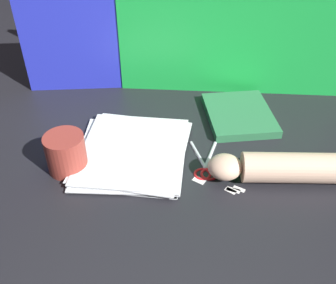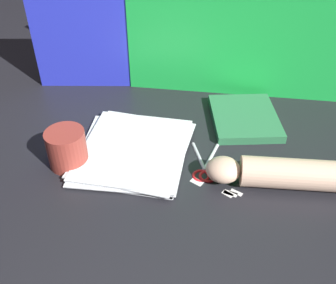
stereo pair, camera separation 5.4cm
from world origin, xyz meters
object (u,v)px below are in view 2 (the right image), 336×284
object	(u,v)px
scissors	(205,167)
book_closed	(244,118)
mug	(67,148)
paper_stack	(133,150)
hand_forearm	(278,173)

from	to	relation	value
scissors	book_closed	bearing A→B (deg)	66.70
book_closed	mug	xyz separation A→B (m)	(-0.43, -0.26, 0.04)
scissors	mug	bearing A→B (deg)	-174.16
paper_stack	book_closed	world-z (taller)	book_closed
mug	scissors	bearing A→B (deg)	5.84
paper_stack	mug	xyz separation A→B (m)	(-0.15, -0.06, 0.04)
paper_stack	hand_forearm	xyz separation A→B (m)	(0.35, -0.06, 0.03)
paper_stack	hand_forearm	size ratio (longest dim) A/B	0.99
paper_stack	scissors	distance (m)	0.19
paper_stack	hand_forearm	world-z (taller)	hand_forearm
paper_stack	book_closed	size ratio (longest dim) A/B	1.27
hand_forearm	scissors	bearing A→B (deg)	169.67
book_closed	scissors	size ratio (longest dim) A/B	1.62
paper_stack	hand_forearm	bearing A→B (deg)	-9.81
paper_stack	book_closed	bearing A→B (deg)	34.10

